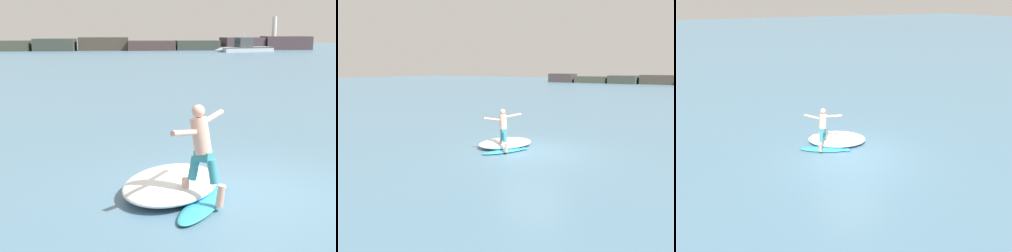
{
  "view_description": "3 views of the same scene",
  "coord_description": "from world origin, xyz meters",
  "views": [
    {
      "loc": [
        -2.5,
        -7.92,
        2.87
      ],
      "look_at": [
        -1.33,
        0.9,
        1.05
      ],
      "focal_mm": 50.0,
      "sensor_mm": 36.0,
      "label": 1
    },
    {
      "loc": [
        5.66,
        -11.42,
        3.29
      ],
      "look_at": [
        -1.51,
        0.32,
        0.85
      ],
      "focal_mm": 35.0,
      "sensor_mm": 36.0,
      "label": 2
    },
    {
      "loc": [
        9.88,
        -5.43,
        5.61
      ],
      "look_at": [
        -1.2,
        0.3,
        0.77
      ],
      "focal_mm": 35.0,
      "sensor_mm": 36.0,
      "label": 3
    }
  ],
  "objects": [
    {
      "name": "surfboard",
      "position": [
        -0.95,
        -0.73,
        0.05
      ],
      "size": [
        1.39,
        1.92,
        0.23
      ],
      "color": "#309CC9",
      "rests_on": "ground"
    },
    {
      "name": "surfer",
      "position": [
        -1.0,
        -0.73,
        1.04
      ],
      "size": [
        1.09,
        1.2,
        1.63
      ],
      "color": "#D7A28E",
      "rests_on": "surfboard"
    },
    {
      "name": "ground_plane",
      "position": [
        0.0,
        0.0,
        0.0
      ],
      "size": [
        200.0,
        200.0,
        0.0
      ],
      "primitive_type": "plane",
      "color": "slate"
    },
    {
      "name": "fishing_boat_near_jetty",
      "position": [
        16.49,
        54.92,
        0.59
      ],
      "size": [
        8.63,
        3.98,
        2.83
      ],
      "color": "#A9B1B8",
      "rests_on": "ground"
    },
    {
      "name": "wave_foam_at_tail",
      "position": [
        -1.38,
        0.06,
        0.17
      ],
      "size": [
        2.55,
        2.86,
        0.34
      ],
      "color": "white",
      "rests_on": "ground"
    },
    {
      "name": "rock_jetty_breakwater",
      "position": [
        2.8,
        62.0,
        0.88
      ],
      "size": [
        55.28,
        4.8,
        4.95
      ],
      "color": "#433A3A",
      "rests_on": "ground"
    }
  ]
}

